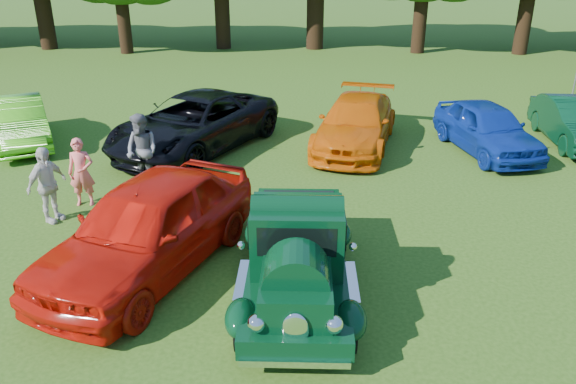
{
  "coord_description": "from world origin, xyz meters",
  "views": [
    {
      "loc": [
        1.07,
        -7.84,
        5.4
      ],
      "look_at": [
        0.79,
        2.0,
        1.1
      ],
      "focal_mm": 35.0,
      "sensor_mm": 36.0,
      "label": 1
    }
  ],
  "objects_px": {
    "back_car_lime": "(19,122)",
    "back_car_green": "(574,122)",
    "hero_pickup": "(297,254)",
    "spectator_pink": "(81,172)",
    "back_car_orange": "(356,123)",
    "red_convertible": "(149,226)",
    "back_car_blue": "(487,128)",
    "spectator_grey": "(142,151)",
    "spectator_white": "(47,185)",
    "back_car_black": "(194,123)"
  },
  "relations": [
    {
      "from": "back_car_orange",
      "to": "back_car_blue",
      "type": "xyz_separation_m",
      "value": [
        3.68,
        -0.35,
        -0.01
      ]
    },
    {
      "from": "hero_pickup",
      "to": "back_car_black",
      "type": "xyz_separation_m",
      "value": [
        -3.04,
        7.29,
        0.05
      ]
    },
    {
      "from": "back_car_black",
      "to": "back_car_green",
      "type": "xyz_separation_m",
      "value": [
        11.13,
        0.88,
        -0.12
      ]
    },
    {
      "from": "back_car_green",
      "to": "spectator_grey",
      "type": "distance_m",
      "value": 12.43
    },
    {
      "from": "back_car_lime",
      "to": "back_car_green",
      "type": "bearing_deg",
      "value": -27.02
    },
    {
      "from": "hero_pickup",
      "to": "spectator_pink",
      "type": "relative_size",
      "value": 2.8
    },
    {
      "from": "back_car_green",
      "to": "back_car_lime",
      "type": "bearing_deg",
      "value": -175.65
    },
    {
      "from": "back_car_lime",
      "to": "spectator_white",
      "type": "bearing_deg",
      "value": -88.01
    },
    {
      "from": "back_car_green",
      "to": "red_convertible",
      "type": "bearing_deg",
      "value": -142.68
    },
    {
      "from": "back_car_blue",
      "to": "spectator_pink",
      "type": "bearing_deg",
      "value": -171.78
    },
    {
      "from": "back_car_lime",
      "to": "back_car_black",
      "type": "height_order",
      "value": "back_car_black"
    },
    {
      "from": "red_convertible",
      "to": "back_car_blue",
      "type": "xyz_separation_m",
      "value": [
        7.93,
        6.63,
        -0.15
      ]
    },
    {
      "from": "red_convertible",
      "to": "back_car_black",
      "type": "xyz_separation_m",
      "value": [
        -0.39,
        6.58,
        -0.06
      ]
    },
    {
      "from": "back_car_black",
      "to": "spectator_grey",
      "type": "distance_m",
      "value": 2.81
    },
    {
      "from": "back_car_orange",
      "to": "spectator_pink",
      "type": "distance_m",
      "value": 7.76
    },
    {
      "from": "back_car_green",
      "to": "spectator_grey",
      "type": "relative_size",
      "value": 2.25
    },
    {
      "from": "back_car_lime",
      "to": "spectator_white",
      "type": "xyz_separation_m",
      "value": [
        3.03,
        -5.09,
        0.16
      ]
    },
    {
      "from": "hero_pickup",
      "to": "spectator_pink",
      "type": "bearing_deg",
      "value": 144.94
    },
    {
      "from": "back_car_green",
      "to": "spectator_pink",
      "type": "bearing_deg",
      "value": -157.36
    },
    {
      "from": "back_car_lime",
      "to": "spectator_grey",
      "type": "bearing_deg",
      "value": -63.05
    },
    {
      "from": "spectator_pink",
      "to": "back_car_blue",
      "type": "bearing_deg",
      "value": 14.79
    },
    {
      "from": "hero_pickup",
      "to": "red_convertible",
      "type": "height_order",
      "value": "hero_pickup"
    },
    {
      "from": "back_car_blue",
      "to": "back_car_green",
      "type": "xyz_separation_m",
      "value": [
        2.81,
        0.83,
        -0.04
      ]
    },
    {
      "from": "back_car_blue",
      "to": "hero_pickup",
      "type": "bearing_deg",
      "value": -138.59
    },
    {
      "from": "hero_pickup",
      "to": "back_car_blue",
      "type": "relative_size",
      "value": 1.06
    },
    {
      "from": "hero_pickup",
      "to": "spectator_grey",
      "type": "height_order",
      "value": "spectator_grey"
    },
    {
      "from": "back_car_black",
      "to": "back_car_green",
      "type": "relative_size",
      "value": 1.41
    },
    {
      "from": "back_car_green",
      "to": "spectator_grey",
      "type": "height_order",
      "value": "spectator_grey"
    },
    {
      "from": "back_car_black",
      "to": "spectator_white",
      "type": "distance_m",
      "value": 5.22
    },
    {
      "from": "back_car_orange",
      "to": "spectator_grey",
      "type": "relative_size",
      "value": 2.73
    },
    {
      "from": "back_car_lime",
      "to": "back_car_green",
      "type": "distance_m",
      "value": 16.41
    },
    {
      "from": "hero_pickup",
      "to": "spectator_white",
      "type": "relative_size",
      "value": 2.64
    },
    {
      "from": "back_car_orange",
      "to": "spectator_white",
      "type": "relative_size",
      "value": 2.95
    },
    {
      "from": "spectator_white",
      "to": "back_car_lime",
      "type": "bearing_deg",
      "value": 56.13
    },
    {
      "from": "back_car_blue",
      "to": "back_car_green",
      "type": "relative_size",
      "value": 1.03
    },
    {
      "from": "back_car_black",
      "to": "spectator_white",
      "type": "xyz_separation_m",
      "value": [
        -2.24,
        -4.72,
        0.04
      ]
    },
    {
      "from": "back_car_orange",
      "to": "spectator_grey",
      "type": "height_order",
      "value": "spectator_grey"
    },
    {
      "from": "spectator_grey",
      "to": "spectator_white",
      "type": "relative_size",
      "value": 1.08
    },
    {
      "from": "spectator_pink",
      "to": "spectator_grey",
      "type": "bearing_deg",
      "value": 41.29
    },
    {
      "from": "back_car_black",
      "to": "back_car_blue",
      "type": "xyz_separation_m",
      "value": [
        8.32,
        0.05,
        -0.08
      ]
    },
    {
      "from": "back_car_orange",
      "to": "red_convertible",
      "type": "bearing_deg",
      "value": -107.77
    },
    {
      "from": "spectator_white",
      "to": "spectator_grey",
      "type": "bearing_deg",
      "value": -10.65
    },
    {
      "from": "spectator_white",
      "to": "back_car_green",
      "type": "bearing_deg",
      "value": -41.95
    },
    {
      "from": "back_car_green",
      "to": "back_car_blue",
      "type": "bearing_deg",
      "value": -161.05
    },
    {
      "from": "back_car_black",
      "to": "back_car_blue",
      "type": "height_order",
      "value": "back_car_black"
    },
    {
      "from": "back_car_black",
      "to": "spectator_grey",
      "type": "height_order",
      "value": "spectator_grey"
    },
    {
      "from": "back_car_black",
      "to": "back_car_blue",
      "type": "distance_m",
      "value": 8.32
    },
    {
      "from": "spectator_white",
      "to": "back_car_black",
      "type": "bearing_deg",
      "value": -0.07
    },
    {
      "from": "hero_pickup",
      "to": "spectator_white",
      "type": "bearing_deg",
      "value": 154.08
    },
    {
      "from": "back_car_lime",
      "to": "back_car_orange",
      "type": "distance_m",
      "value": 9.92
    }
  ]
}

